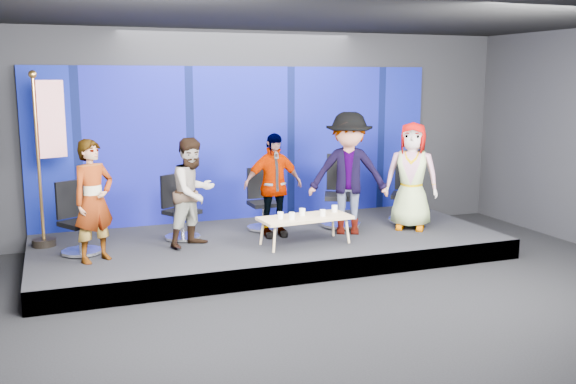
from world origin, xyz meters
The scene contains 21 objects.
ground centered at (0.00, 0.00, 0.00)m, with size 10.00×10.00×0.00m, color black.
room_walls centered at (0.00, 0.00, 2.43)m, with size 10.02×8.02×3.51m.
riser centered at (0.00, 2.50, 0.15)m, with size 7.00×3.00×0.30m, color black.
backdrop centered at (0.00, 3.95, 1.60)m, with size 7.00×0.08×2.60m, color #08125E.
chair_a centered at (-2.78, 2.52, 0.63)m, with size 0.78×0.78×1.01m.
panelist_a centered at (-2.59, 2.06, 1.12)m, with size 0.60×0.39×1.63m, color black.
chair_b centered at (-1.31, 2.86, 0.62)m, with size 0.75×0.75×0.97m.
panelist_b centered at (-1.19, 2.37, 1.09)m, with size 0.77×0.60×1.58m, color black.
chair_c centered at (0.07, 3.02, 0.62)m, with size 0.57×0.57×0.98m.
panelist_c centered at (0.07, 2.52, 1.10)m, with size 0.93×0.39×1.59m, color black.
chair_d centered at (1.34, 2.78, 0.69)m, with size 0.88×0.88×1.17m.
panelist_d centered at (1.23, 2.28, 1.25)m, with size 1.23×0.71×1.90m, color black.
chair_e centered at (2.52, 2.68, 0.65)m, with size 0.84×0.84×1.06m.
panelist_e centered at (2.32, 2.22, 1.16)m, with size 0.84×0.55×1.72m, color black.
coffee_table centered at (0.35, 1.89, 0.68)m, with size 1.39×0.67×0.41m.
mug_a centered at (-0.04, 1.88, 0.76)m, with size 0.08×0.08×0.10m, color silver.
mug_b centered at (0.10, 1.78, 0.77)m, with size 0.09×0.09×0.10m, color silver.
mug_c centered at (0.34, 1.98, 0.77)m, with size 0.09×0.09×0.10m, color silver.
mug_d centered at (0.60, 1.82, 0.76)m, with size 0.08×0.08×0.10m, color silver.
mug_e centered at (0.89, 2.03, 0.77)m, with size 0.09×0.09×0.10m, color silver.
flag_stand centered at (-3.13, 3.16, 1.63)m, with size 0.56×0.34×2.52m.
Camera 1 is at (-3.09, -6.59, 2.72)m, focal length 40.00 mm.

